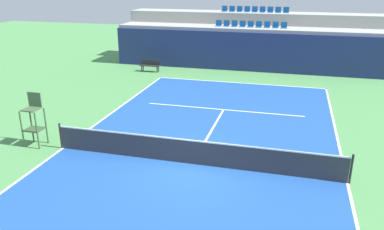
% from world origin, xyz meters
% --- Properties ---
extents(ground_plane, '(80.00, 80.00, 0.00)m').
position_xyz_m(ground_plane, '(0.00, 0.00, 0.00)').
color(ground_plane, '#4C8C4C').
extents(court_surface, '(11.00, 24.00, 0.01)m').
position_xyz_m(court_surface, '(0.00, 0.00, 0.01)').
color(court_surface, '#1E4C99').
rests_on(court_surface, ground_plane).
extents(baseline_far, '(11.00, 0.10, 0.00)m').
position_xyz_m(baseline_far, '(0.00, 11.95, 0.01)').
color(baseline_far, white).
rests_on(baseline_far, court_surface).
extents(sideline_left, '(0.10, 24.00, 0.00)m').
position_xyz_m(sideline_left, '(-5.45, 0.00, 0.01)').
color(sideline_left, white).
rests_on(sideline_left, court_surface).
extents(sideline_right, '(0.10, 24.00, 0.00)m').
position_xyz_m(sideline_right, '(5.45, 0.00, 0.01)').
color(sideline_right, white).
rests_on(sideline_right, court_surface).
extents(service_line_far, '(8.26, 0.10, 0.00)m').
position_xyz_m(service_line_far, '(0.00, 6.40, 0.01)').
color(service_line_far, white).
rests_on(service_line_far, court_surface).
extents(centre_service_line, '(0.10, 6.40, 0.00)m').
position_xyz_m(centre_service_line, '(0.00, 3.20, 0.01)').
color(centre_service_line, white).
rests_on(centre_service_line, court_surface).
extents(back_wall, '(20.25, 0.30, 2.82)m').
position_xyz_m(back_wall, '(0.00, 15.49, 1.41)').
color(back_wall, navy).
rests_on(back_wall, ground_plane).
extents(stands_tier_lower, '(20.25, 2.40, 3.03)m').
position_xyz_m(stands_tier_lower, '(0.00, 16.84, 1.51)').
color(stands_tier_lower, '#9E9E99').
rests_on(stands_tier_lower, ground_plane).
extents(stands_tier_upper, '(20.25, 2.40, 3.92)m').
position_xyz_m(stands_tier_upper, '(0.00, 19.24, 1.96)').
color(stands_tier_upper, '#9E9E99').
rests_on(stands_tier_upper, ground_plane).
extents(seating_row_lower, '(5.32, 0.44, 0.44)m').
position_xyz_m(seating_row_lower, '(-0.00, 16.94, 3.15)').
color(seating_row_lower, '#145193').
rests_on(seating_row_lower, stands_tier_lower).
extents(seating_row_upper, '(5.32, 0.44, 0.44)m').
position_xyz_m(seating_row_upper, '(-0.00, 19.34, 4.04)').
color(seating_row_upper, '#145193').
rests_on(seating_row_upper, stands_tier_upper).
extents(tennis_net, '(11.08, 0.08, 1.07)m').
position_xyz_m(tennis_net, '(0.00, 0.00, 0.51)').
color(tennis_net, black).
rests_on(tennis_net, court_surface).
extents(umpire_chair, '(0.76, 0.66, 2.20)m').
position_xyz_m(umpire_chair, '(-6.70, 0.06, 1.19)').
color(umpire_chair, '#334C2D').
rests_on(umpire_chair, ground_plane).
extents(player_bench, '(1.50, 0.40, 0.85)m').
position_xyz_m(player_bench, '(-6.78, 13.51, 0.51)').
color(player_bench, '#232328').
rests_on(player_bench, ground_plane).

